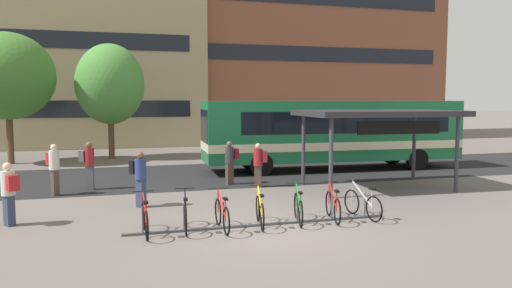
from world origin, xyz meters
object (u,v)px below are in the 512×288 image
(parked_bicycle_red_5, at_px, (333,206))
(commuter_black_pack_1, at_px, (140,175))
(parked_bicycle_yellow_3, at_px, (260,211))
(commuter_maroon_pack_5, at_px, (230,160))
(parked_bicycle_red_2, at_px, (222,215))
(street_tree_0, at_px, (7,76))
(city_bus, at_px, (331,132))
(transit_shelter, at_px, (378,115))
(commuter_grey_pack_3, at_px, (89,162))
(parked_bicycle_green_4, at_px, (298,208))
(parked_bicycle_silver_6, at_px, (363,204))
(parked_bicycle_black_1, at_px, (186,216))
(commuter_maroon_pack_0, at_px, (259,162))
(parked_bicycle_red_0, at_px, (145,219))
(commuter_red_pack_2, at_px, (54,166))
(street_tree_1, at_px, (110,84))
(commuter_red_pack_4, at_px, (9,190))

(parked_bicycle_red_5, relative_size, commuter_black_pack_1, 1.00)
(parked_bicycle_yellow_3, relative_size, commuter_maroon_pack_5, 1.02)
(parked_bicycle_red_2, distance_m, commuter_black_pack_1, 3.80)
(commuter_maroon_pack_5, bearing_deg, commuter_black_pack_1, 24.01)
(street_tree_0, bearing_deg, city_bus, -23.07)
(street_tree_0, bearing_deg, transit_shelter, -37.75)
(commuter_black_pack_1, relative_size, commuter_maroon_pack_5, 1.02)
(commuter_grey_pack_3, height_order, commuter_maroon_pack_5, commuter_grey_pack_3)
(parked_bicycle_green_4, xyz_separation_m, transit_shelter, (4.61, 3.96, 2.31))
(city_bus, distance_m, parked_bicycle_silver_6, 9.47)
(parked_bicycle_green_4, height_order, transit_shelter, transit_shelter)
(parked_bicycle_black_1, xyz_separation_m, commuter_maroon_pack_0, (3.45, 5.29, 0.56))
(parked_bicycle_red_0, xyz_separation_m, parked_bicycle_red_5, (4.97, 0.05, 0.00))
(commuter_red_pack_2, height_order, street_tree_0, street_tree_0)
(commuter_maroon_pack_0, bearing_deg, commuter_red_pack_2, 16.13)
(commuter_maroon_pack_5, bearing_deg, parked_bicycle_black_1, 49.91)
(parked_bicycle_silver_6, distance_m, transit_shelter, 5.34)
(parked_bicycle_silver_6, distance_m, commuter_black_pack_1, 6.64)
(commuter_grey_pack_3, xyz_separation_m, street_tree_1, (0.69, 9.50, 3.09))
(parked_bicycle_red_0, distance_m, parked_bicycle_red_2, 1.88)
(transit_shelter, xyz_separation_m, street_tree_1, (-9.53, 12.03, 1.40))
(commuter_grey_pack_3, height_order, commuter_red_pack_4, commuter_grey_pack_3)
(parked_bicycle_red_5, distance_m, commuter_black_pack_1, 5.87)
(parked_bicycle_red_2, bearing_deg, street_tree_0, 26.89)
(commuter_maroon_pack_0, relative_size, commuter_red_pack_4, 1.00)
(parked_bicycle_black_1, xyz_separation_m, commuter_black_pack_1, (-0.96, 3.06, 0.60))
(parked_bicycle_red_5, distance_m, street_tree_0, 19.08)
(parked_bicycle_red_0, distance_m, parked_bicycle_yellow_3, 2.91)
(parked_bicycle_black_1, bearing_deg, parked_bicycle_red_2, -96.16)
(parked_bicycle_yellow_3, xyz_separation_m, commuter_maroon_pack_5, (0.65, 6.27, 0.58))
(parked_bicycle_black_1, distance_m, commuter_red_pack_2, 6.82)
(commuter_red_pack_2, height_order, commuter_grey_pack_3, commuter_red_pack_2)
(parked_bicycle_red_2, height_order, parked_bicycle_yellow_3, same)
(parked_bicycle_red_5, bearing_deg, commuter_black_pack_1, 69.61)
(city_bus, xyz_separation_m, commuter_grey_pack_3, (-10.61, -2.33, -0.77))
(commuter_grey_pack_3, relative_size, street_tree_0, 0.26)
(parked_bicycle_red_0, bearing_deg, commuter_grey_pack_3, 12.50)
(parked_bicycle_red_0, distance_m, parked_bicycle_black_1, 1.00)
(parked_bicycle_red_0, relative_size, parked_bicycle_red_5, 1.02)
(parked_bicycle_red_5, xyz_separation_m, parked_bicycle_silver_6, (0.91, 0.04, 0.00))
(parked_bicycle_green_4, bearing_deg, parked_bicycle_silver_6, -76.36)
(city_bus, xyz_separation_m, commuter_red_pack_2, (-11.69, -3.12, -0.76))
(parked_bicycle_black_1, xyz_separation_m, transit_shelter, (7.60, 3.95, 2.31))
(street_tree_0, bearing_deg, parked_bicycle_black_1, -65.69)
(commuter_grey_pack_3, bearing_deg, commuter_red_pack_2, -131.83)
(parked_bicycle_red_2, bearing_deg, parked_bicycle_red_0, 87.24)
(parked_bicycle_red_5, xyz_separation_m, street_tree_1, (-5.90, 16.04, 3.71))
(city_bus, height_order, parked_bicycle_black_1, city_bus)
(transit_shelter, height_order, commuter_maroon_pack_0, transit_shelter)
(commuter_maroon_pack_0, bearing_deg, commuter_grey_pack_3, 8.23)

